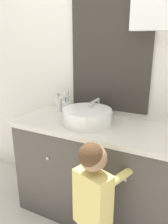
{
  "coord_description": "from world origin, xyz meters",
  "views": [
    {
      "loc": [
        0.58,
        -1.07,
        1.39
      ],
      "look_at": [
        -0.09,
        0.29,
        0.91
      ],
      "focal_mm": 35.0,
      "sensor_mm": 36.0,
      "label": 1
    }
  ],
  "objects": [
    {
      "name": "wall_back",
      "position": [
        0.03,
        0.62,
        1.29
      ],
      "size": [
        3.2,
        0.18,
        2.5
      ],
      "color": "silver",
      "rests_on": "ground_plane"
    },
    {
      "name": "toothbrush_holder",
      "position": [
        -0.36,
        0.48,
        0.86
      ],
      "size": [
        0.08,
        0.08,
        0.2
      ],
      "color": "silver",
      "rests_on": "vanity_counter"
    },
    {
      "name": "vanity_counter",
      "position": [
        0.0,
        0.34,
        0.41
      ],
      "size": [
        1.3,
        0.53,
        0.81
      ],
      "color": "#4C4742",
      "rests_on": "ground_plane"
    },
    {
      "name": "child_figure",
      "position": [
        0.16,
        -0.1,
        0.5
      ],
      "size": [
        0.33,
        0.4,
        0.89
      ],
      "color": "slate",
      "rests_on": "ground_plane"
    },
    {
      "name": "soap_dispenser",
      "position": [
        -0.45,
        0.5,
        0.87
      ],
      "size": [
        0.06,
        0.06,
        0.16
      ],
      "color": "white",
      "rests_on": "vanity_counter"
    },
    {
      "name": "sink_basin",
      "position": [
        -0.08,
        0.32,
        0.87
      ],
      "size": [
        0.36,
        0.42,
        0.15
      ],
      "color": "white",
      "rests_on": "vanity_counter"
    }
  ]
}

